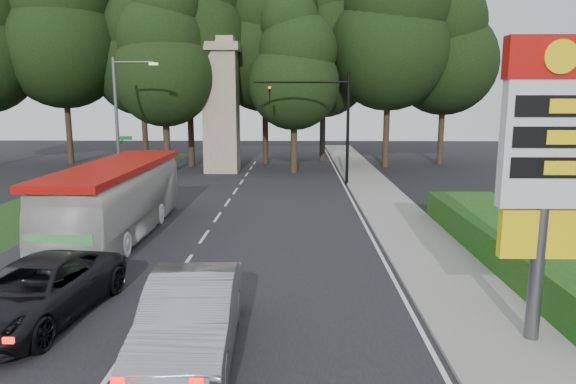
{
  "coord_description": "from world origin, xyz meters",
  "views": [
    {
      "loc": [
        3.81,
        -9.15,
        5.55
      ],
      "look_at": [
        3.45,
        9.26,
        2.2
      ],
      "focal_mm": 32.0,
      "sensor_mm": 36.0,
      "label": 1
    }
  ],
  "objects_px": {
    "streetlight_signs": "(120,117)",
    "traffic_signal_mast": "(327,113)",
    "monument": "(221,105)",
    "sedan_silver": "(191,317)",
    "transit_bus": "(118,200)",
    "gas_station_pylon": "(548,151)",
    "suv_charcoal": "(36,291)"
  },
  "relations": [
    {
      "from": "streetlight_signs",
      "to": "traffic_signal_mast",
      "type": "bearing_deg",
      "value": 8.92
    },
    {
      "from": "streetlight_signs",
      "to": "monument",
      "type": "xyz_separation_m",
      "value": [
        4.99,
        7.99,
        0.67
      ]
    },
    {
      "from": "streetlight_signs",
      "to": "sedan_silver",
      "type": "xyz_separation_m",
      "value": [
        8.49,
        -20.75,
        -3.56
      ]
    },
    {
      "from": "transit_bus",
      "to": "sedan_silver",
      "type": "relative_size",
      "value": 2.01
    },
    {
      "from": "traffic_signal_mast",
      "to": "streetlight_signs",
      "type": "bearing_deg",
      "value": -171.08
    },
    {
      "from": "traffic_signal_mast",
      "to": "sedan_silver",
      "type": "distance_m",
      "value": 23.42
    },
    {
      "from": "gas_station_pylon",
      "to": "streetlight_signs",
      "type": "xyz_separation_m",
      "value": [
        -16.19,
        20.01,
        -0.01
      ]
    },
    {
      "from": "monument",
      "to": "sedan_silver",
      "type": "height_order",
      "value": "monument"
    },
    {
      "from": "gas_station_pylon",
      "to": "streetlight_signs",
      "type": "distance_m",
      "value": 25.74
    },
    {
      "from": "streetlight_signs",
      "to": "monument",
      "type": "distance_m",
      "value": 9.44
    },
    {
      "from": "gas_station_pylon",
      "to": "transit_bus",
      "type": "relative_size",
      "value": 0.64
    },
    {
      "from": "sedan_silver",
      "to": "suv_charcoal",
      "type": "bearing_deg",
      "value": 155.54
    },
    {
      "from": "transit_bus",
      "to": "gas_station_pylon",
      "type": "bearing_deg",
      "value": -36.52
    },
    {
      "from": "suv_charcoal",
      "to": "sedan_silver",
      "type": "bearing_deg",
      "value": -14.88
    },
    {
      "from": "traffic_signal_mast",
      "to": "sedan_silver",
      "type": "height_order",
      "value": "traffic_signal_mast"
    },
    {
      "from": "traffic_signal_mast",
      "to": "transit_bus",
      "type": "bearing_deg",
      "value": -125.45
    },
    {
      "from": "gas_station_pylon",
      "to": "monument",
      "type": "bearing_deg",
      "value": 111.8
    },
    {
      "from": "traffic_signal_mast",
      "to": "suv_charcoal",
      "type": "height_order",
      "value": "traffic_signal_mast"
    },
    {
      "from": "gas_station_pylon",
      "to": "traffic_signal_mast",
      "type": "bearing_deg",
      "value": 99.09
    },
    {
      "from": "monument",
      "to": "sedan_silver",
      "type": "xyz_separation_m",
      "value": [
        3.5,
        -28.74,
        -4.22
      ]
    },
    {
      "from": "transit_bus",
      "to": "suv_charcoal",
      "type": "relative_size",
      "value": 1.95
    },
    {
      "from": "streetlight_signs",
      "to": "monument",
      "type": "relative_size",
      "value": 0.8
    },
    {
      "from": "gas_station_pylon",
      "to": "transit_bus",
      "type": "xyz_separation_m",
      "value": [
        -12.7,
        9.11,
        -2.95
      ]
    },
    {
      "from": "monument",
      "to": "suv_charcoal",
      "type": "relative_size",
      "value": 1.82
    },
    {
      "from": "traffic_signal_mast",
      "to": "monument",
      "type": "height_order",
      "value": "monument"
    },
    {
      "from": "traffic_signal_mast",
      "to": "suv_charcoal",
      "type": "relative_size",
      "value": 1.31
    },
    {
      "from": "streetlight_signs",
      "to": "suv_charcoal",
      "type": "distance_m",
      "value": 19.81
    },
    {
      "from": "transit_bus",
      "to": "sedan_silver",
      "type": "distance_m",
      "value": 11.06
    },
    {
      "from": "monument",
      "to": "transit_bus",
      "type": "distance_m",
      "value": 19.3
    },
    {
      "from": "gas_station_pylon",
      "to": "monument",
      "type": "xyz_separation_m",
      "value": [
        -11.2,
        28.01,
        0.66
      ]
    },
    {
      "from": "gas_station_pylon",
      "to": "transit_bus",
      "type": "bearing_deg",
      "value": 144.34
    },
    {
      "from": "sedan_silver",
      "to": "suv_charcoal",
      "type": "relative_size",
      "value": 0.97
    }
  ]
}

